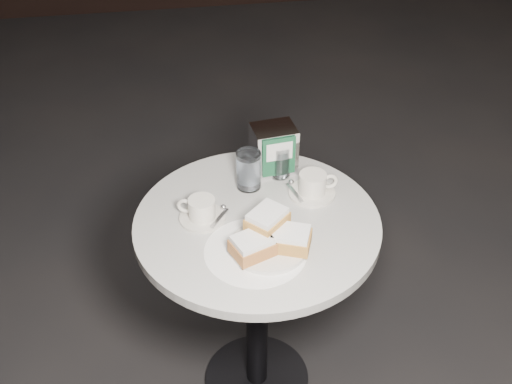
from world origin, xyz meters
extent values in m
plane|color=black|center=(0.00, 0.00, 0.00)|extent=(7.00, 7.00, 0.00)
cylinder|color=black|center=(0.00, 0.00, 0.01)|extent=(0.36, 0.36, 0.03)
cylinder|color=black|center=(0.00, 0.00, 0.36)|extent=(0.07, 0.07, 0.70)
cylinder|color=silver|center=(0.00, 0.00, 0.73)|extent=(0.70, 0.70, 0.03)
cylinder|color=white|center=(-0.02, -0.13, 0.75)|extent=(0.30, 0.30, 0.00)
cylinder|color=silver|center=(0.01, -0.12, 0.75)|extent=(0.22, 0.22, 0.02)
cube|color=#B77238|center=(-0.04, -0.15, 0.78)|extent=(0.13, 0.12, 0.04)
cube|color=white|center=(-0.04, -0.15, 0.81)|extent=(0.12, 0.11, 0.02)
cube|color=#C1863B|center=(0.07, -0.14, 0.78)|extent=(0.13, 0.11, 0.04)
cube|color=white|center=(0.07, -0.14, 0.81)|extent=(0.12, 0.10, 0.02)
cube|color=gold|center=(0.01, -0.09, 0.81)|extent=(0.13, 0.13, 0.04)
cube|color=white|center=(0.01, -0.09, 0.84)|extent=(0.12, 0.12, 0.02)
cylinder|color=beige|center=(-0.15, 0.03, 0.75)|extent=(0.17, 0.17, 0.01)
cylinder|color=white|center=(-0.15, 0.03, 0.78)|extent=(0.10, 0.10, 0.06)
cylinder|color=#895E4A|center=(-0.15, 0.03, 0.81)|extent=(0.09, 0.09, 0.00)
torus|color=silver|center=(-0.20, 0.05, 0.78)|extent=(0.05, 0.03, 0.05)
cube|color=#B4B3B8|center=(-0.10, 0.01, 0.76)|extent=(0.06, 0.08, 0.00)
sphere|color=silver|center=(-0.09, 0.05, 0.76)|extent=(0.02, 0.02, 0.02)
cylinder|color=silver|center=(0.18, 0.09, 0.75)|extent=(0.14, 0.14, 0.01)
cylinder|color=white|center=(0.18, 0.09, 0.79)|extent=(0.08, 0.08, 0.06)
cylinder|color=#8E694D|center=(0.18, 0.09, 0.81)|extent=(0.07, 0.07, 0.00)
torus|color=white|center=(0.23, 0.09, 0.79)|extent=(0.05, 0.01, 0.05)
cube|color=silver|center=(0.13, 0.09, 0.76)|extent=(0.04, 0.10, 0.00)
sphere|color=#BABABF|center=(0.13, 0.14, 0.76)|extent=(0.02, 0.02, 0.02)
cylinder|color=white|center=(0.00, 0.16, 0.80)|extent=(0.09, 0.09, 0.12)
cylinder|color=white|center=(0.00, 0.16, 0.80)|extent=(0.08, 0.08, 0.10)
cylinder|color=silver|center=(0.10, 0.21, 0.80)|extent=(0.08, 0.08, 0.11)
cylinder|color=white|center=(0.10, 0.21, 0.79)|extent=(0.07, 0.07, 0.09)
cube|color=white|center=(0.09, 0.24, 0.82)|extent=(0.14, 0.12, 0.15)
cube|color=#185533|center=(0.10, 0.18, 0.83)|extent=(0.10, 0.02, 0.13)
cube|color=white|center=(0.10, 0.18, 0.85)|extent=(0.08, 0.01, 0.06)
camera|label=1|loc=(-0.22, -1.37, 1.91)|focal=45.00mm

